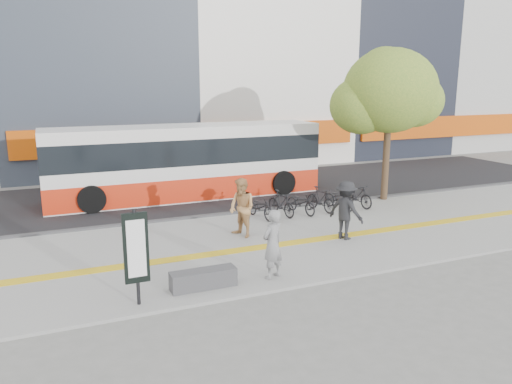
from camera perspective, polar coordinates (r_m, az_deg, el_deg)
name	(u,v)px	position (r m, az deg, el deg)	size (l,w,h in m)	color
ground	(279,260)	(14.20, 2.65, -7.82)	(120.00, 120.00, 0.00)	#61615D
sidewalk	(258,243)	(15.47, 0.24, -5.91)	(40.00, 7.00, 0.08)	slate
tactile_strip	(265,247)	(15.03, 1.00, -6.30)	(40.00, 0.45, 0.01)	gold
street	(192,194)	(22.31, -7.40, -0.26)	(40.00, 8.00, 0.06)	black
curb	(221,215)	(18.59, -4.04, -2.66)	(40.00, 0.25, 0.14)	#3D3D40
bench	(203,279)	(12.17, -6.08, -9.93)	(1.60, 0.45, 0.45)	#3D3D40
signboard	(136,250)	(11.18, -13.65, -6.46)	(0.55, 0.10, 2.20)	black
street_tree	(388,93)	(21.24, 14.92, 11.00)	(4.40, 3.80, 6.31)	#382919
bus	(186,164)	(21.47, -8.04, 3.25)	(11.61, 2.75, 3.09)	silver
bicycle_row	(310,201)	(18.88, 6.26, -1.04)	(4.99, 1.69, 0.94)	black
seated_woman	(273,244)	(12.47, 1.92, -6.02)	(0.65, 0.43, 1.78)	black
pedestrian_tan	(242,208)	(15.74, -1.64, -1.84)	(0.92, 0.72, 1.90)	tan
pedestrian_dark	(346,210)	(15.78, 10.31, -2.07)	(1.21, 0.69, 1.87)	black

